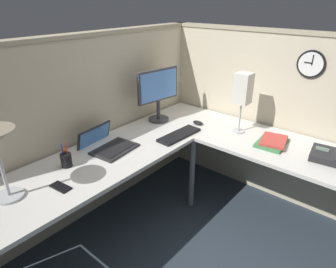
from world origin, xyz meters
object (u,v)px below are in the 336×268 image
pen_cup (66,160)px  book_stack (272,142)px  monitor (158,91)px  cell_phone (61,187)px  desk_lamp_paper (243,90)px  wall_clock (311,64)px  office_phone (327,156)px  computer_mouse (198,123)px  keyboard (179,135)px  laptop (106,144)px

pen_cup → book_stack: bearing=-37.8°
monitor → cell_phone: bearing=-167.8°
desk_lamp_paper → wall_clock: size_ratio=2.41×
office_phone → book_stack: bearing=89.9°
monitor → pen_cup: monitor is taller
computer_mouse → monitor: bearing=113.9°
cell_phone → desk_lamp_paper: 1.61m
keyboard → office_phone: bearing=-68.6°
monitor → desk_lamp_paper: 0.78m
office_phone → desk_lamp_paper: desk_lamp_paper is taller
computer_mouse → desk_lamp_paper: size_ratio=0.20×
laptop → cell_phone: 0.59m
keyboard → cell_phone: (-1.08, 0.11, -0.01)m
keyboard → wall_clock: wall_clock is taller
keyboard → pen_cup: (-0.90, 0.31, 0.04)m
desk_lamp_paper → wall_clock: wall_clock is taller
monitor → desk_lamp_paper: size_ratio=0.94×
computer_mouse → cell_phone: 1.40m
monitor → book_stack: 1.11m
cell_phone → book_stack: (1.45, -0.79, 0.02)m
pen_cup → office_phone: (1.27, -1.39, -0.02)m
monitor → book_stack: bearing=-78.8°
laptop → cell_phone: bearing=-158.0°
keyboard → book_stack: size_ratio=1.39×
computer_mouse → wall_clock: size_ratio=0.47×
computer_mouse → desk_lamp_paper: bearing=-75.5°
office_phone → wall_clock: bearing=41.8°
keyboard → pen_cup: pen_cup is taller
monitor → wall_clock: (0.57, -1.14, 0.31)m
office_phone → desk_lamp_paper: size_ratio=0.42×
office_phone → monitor: bearing=98.1°
book_stack → wall_clock: 0.69m
cell_phone → wall_clock: (1.81, -0.87, 0.60)m
desk_lamp_paper → office_phone: bearing=-93.5°
wall_clock → computer_mouse: bearing=117.8°
computer_mouse → office_phone: (0.05, -1.11, 0.02)m
cell_phone → office_phone: bearing=-45.8°
laptop → book_stack: bearing=-48.1°
wall_clock → pen_cup: bearing=146.8°
keyboard → book_stack: 0.77m
laptop → pen_cup: 0.37m
monitor → wall_clock: bearing=-63.4°
keyboard → cell_phone: 1.08m
pen_cup → wall_clock: bearing=-33.2°
laptop → monitor: bearing=4.0°
computer_mouse → pen_cup: pen_cup is taller
desk_lamp_paper → laptop: bearing=144.5°
monitor → laptop: bearing=-176.0°
keyboard → desk_lamp_paper: size_ratio=0.81×
wall_clock → desk_lamp_paper: bearing=127.6°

